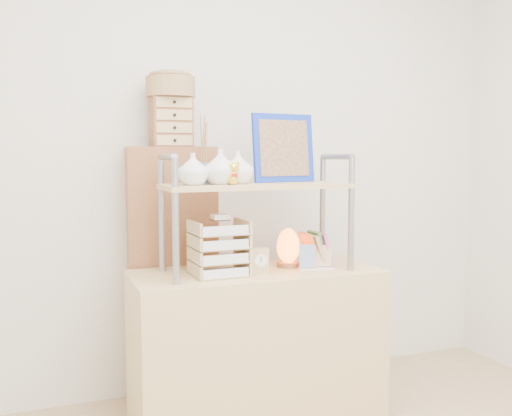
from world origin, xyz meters
The scene contains 10 objects.
room_shell centered at (0.00, 0.39, 1.69)m, with size 3.42×3.41×2.61m.
desk centered at (0.00, 1.20, 0.38)m, with size 1.20×0.50×0.75m, color tan.
cabinet centered at (-0.34, 1.57, 0.68)m, with size 0.45×0.24×1.35m, color brown.
hutch centered at (-0.05, 1.21, 1.19)m, with size 0.90×0.34×0.76m.
letter_tray centered at (-0.20, 1.16, 0.86)m, with size 0.24×0.23×0.29m.
salt_lamp centered at (0.18, 1.23, 0.85)m, with size 0.13×0.12×0.20m.
desk_clock centered at (-0.01, 1.13, 0.81)m, with size 0.09×0.05×0.12m.
postcard_stand centered at (0.28, 1.14, 0.79)m, with size 0.18×0.09×0.12m.
drawer_chest centered at (-0.34, 1.55, 1.48)m, with size 0.20×0.16×0.25m.
woven_basket centered at (-0.34, 1.55, 1.65)m, with size 0.25×0.25×0.10m, color olive.
Camera 1 is at (-0.96, -1.34, 1.31)m, focal length 40.00 mm.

